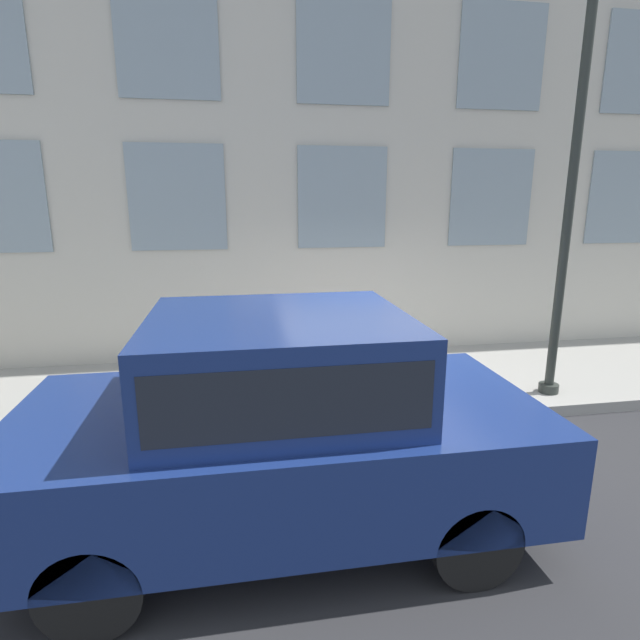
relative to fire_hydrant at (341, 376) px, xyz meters
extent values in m
plane|color=#2D2D30|center=(-0.53, -0.48, -0.54)|extent=(80.00, 80.00, 0.00)
cube|color=#9E9B93|center=(0.87, -0.48, -0.46)|extent=(2.81, 60.00, 0.16)
cube|color=beige|center=(2.43, -0.48, 4.52)|extent=(0.30, 40.00, 10.12)
cube|color=#8C9EA8|center=(2.26, -5.70, 2.24)|extent=(0.03, 1.47, 1.61)
cube|color=#8C9EA8|center=(2.26, -3.09, 2.24)|extent=(0.03, 1.47, 1.61)
cube|color=#8C9EA8|center=(2.26, -0.48, 2.24)|extent=(0.03, 1.47, 1.61)
cube|color=#8C9EA8|center=(2.26, 2.12, 2.24)|extent=(0.03, 1.47, 1.61)
cube|color=#8C9EA8|center=(2.26, -3.09, 4.46)|extent=(0.03, 1.47, 1.61)
cube|color=#8C9EA8|center=(2.26, -0.48, 4.46)|extent=(0.03, 1.47, 1.61)
cube|color=#8C9EA8|center=(2.26, 2.12, 4.46)|extent=(0.03, 1.47, 1.61)
cylinder|color=red|center=(0.00, 0.00, -0.37)|extent=(0.28, 0.28, 0.04)
cylinder|color=red|center=(0.00, 0.00, -0.06)|extent=(0.20, 0.20, 0.65)
sphere|color=maroon|center=(0.00, 0.00, 0.26)|extent=(0.22, 0.22, 0.22)
cylinder|color=black|center=(0.00, 0.00, 0.33)|extent=(0.07, 0.07, 0.09)
cylinder|color=red|center=(0.00, -0.15, 0.02)|extent=(0.09, 0.10, 0.09)
cylinder|color=red|center=(0.00, 0.15, 0.02)|extent=(0.09, 0.10, 0.09)
cylinder|color=#726651|center=(0.27, 0.49, -0.12)|extent=(0.08, 0.08, 0.53)
cylinder|color=#726651|center=(0.38, 0.49, -0.12)|extent=(0.08, 0.08, 0.53)
cube|color=#72288C|center=(0.33, 0.49, 0.35)|extent=(0.14, 0.10, 0.40)
cylinder|color=#72288C|center=(0.23, 0.49, 0.36)|extent=(0.06, 0.06, 0.38)
cylinder|color=#72288C|center=(0.43, 0.49, 0.36)|extent=(0.06, 0.06, 0.38)
sphere|color=beige|center=(0.33, 0.49, 0.63)|extent=(0.18, 0.18, 0.18)
cylinder|color=black|center=(-3.01, 2.28, -0.21)|extent=(0.24, 0.67, 0.67)
cylinder|color=black|center=(-1.20, 2.28, -0.21)|extent=(0.24, 0.67, 0.67)
cylinder|color=black|center=(-3.01, -0.35, -0.21)|extent=(0.24, 0.67, 0.67)
cylinder|color=black|center=(-1.20, -0.35, -0.21)|extent=(0.24, 0.67, 0.67)
cube|color=navy|center=(-2.10, 0.96, 0.19)|extent=(2.05, 4.23, 0.79)
cube|color=navy|center=(-2.10, 0.96, 0.96)|extent=(1.81, 2.03, 0.74)
cube|color=#1E232D|center=(-2.10, 0.96, 0.96)|extent=(1.82, 1.87, 0.48)
cylinder|color=#2D332D|center=(-0.06, -2.93, -0.33)|extent=(0.26, 0.26, 0.12)
cylinder|color=#2D332D|center=(-0.06, -2.93, 2.18)|extent=(0.12, 0.12, 5.14)
camera|label=1|loc=(-5.92, 1.29, 2.21)|focal=28.00mm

